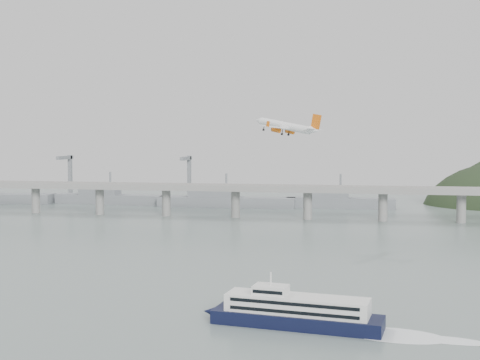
# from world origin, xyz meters

# --- Properties ---
(ground) EXTENTS (900.00, 900.00, 0.00)m
(ground) POSITION_xyz_m (0.00, 0.00, 0.00)
(ground) COLOR slate
(ground) RESTS_ON ground
(bridge) EXTENTS (800.00, 22.00, 23.90)m
(bridge) POSITION_xyz_m (-1.15, 200.00, 17.65)
(bridge) COLOR gray
(bridge) RESTS_ON ground
(distant_fleet) EXTENTS (453.00, 60.90, 40.00)m
(distant_fleet) POSITION_xyz_m (-155.36, 265.08, 6.22)
(distant_fleet) COLOR slate
(distant_fleet) RESTS_ON ground
(ferry) EXTENTS (82.65, 22.43, 15.62)m
(ferry) POSITION_xyz_m (36.36, -49.28, 4.24)
(ferry) COLOR black
(ferry) RESTS_ON ground
(airliner) EXTENTS (37.66, 35.51, 10.95)m
(airliner) POSITION_xyz_m (17.52, 90.27, 61.22)
(airliner) COLOR white
(airliner) RESTS_ON ground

